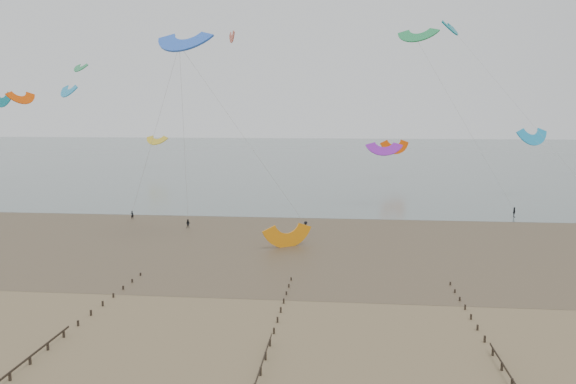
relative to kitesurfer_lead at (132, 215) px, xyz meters
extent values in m
plane|color=brown|center=(28.13, -45.92, -0.77)|extent=(500.00, 500.00, 0.00)
plane|color=#475654|center=(28.13, 154.08, -0.74)|extent=(500.00, 500.00, 0.00)
plane|color=#473A28|center=(28.13, -10.92, -0.75)|extent=(500.00, 500.00, 0.00)
ellipsoid|color=slate|center=(10.13, -23.92, -0.76)|extent=(23.60, 14.36, 0.01)
ellipsoid|color=slate|center=(40.13, -7.92, -0.76)|extent=(33.64, 18.32, 0.01)
ellipsoid|color=slate|center=(-11.87, -5.92, -0.76)|extent=(26.95, 14.22, 0.01)
cube|color=black|center=(14.13, -60.24, -0.45)|extent=(0.16, 0.16, 0.74)
cube|color=black|center=(14.13, -57.61, -0.46)|extent=(0.16, 0.16, 0.71)
cube|color=black|center=(14.13, -54.98, -0.48)|extent=(0.16, 0.16, 0.68)
cube|color=black|center=(14.13, -52.35, -0.49)|extent=(0.16, 0.16, 0.65)
cube|color=black|center=(14.13, -49.71, -0.51)|extent=(0.16, 0.16, 0.62)
cube|color=black|center=(14.13, -47.08, -0.52)|extent=(0.16, 0.16, 0.59)
cube|color=black|center=(14.13, -44.45, -0.54)|extent=(0.16, 0.16, 0.57)
cube|color=black|center=(14.13, -41.82, -0.55)|extent=(0.16, 0.16, 0.54)
cube|color=black|center=(14.13, -39.19, -0.56)|extent=(0.16, 0.16, 0.51)
cube|color=black|center=(14.13, -36.56, -0.58)|extent=(0.16, 0.16, 0.48)
cube|color=black|center=(14.13, -33.92, -0.59)|extent=(0.16, 0.16, 0.45)
cube|color=black|center=(32.13, -57.61, -0.46)|extent=(0.16, 0.16, 0.71)
cube|color=black|center=(32.13, -54.98, -0.48)|extent=(0.16, 0.16, 0.68)
cube|color=black|center=(32.13, -52.35, -0.49)|extent=(0.16, 0.16, 0.65)
cube|color=black|center=(32.13, -49.71, -0.51)|extent=(0.16, 0.16, 0.62)
cube|color=black|center=(32.13, -47.08, -0.52)|extent=(0.16, 0.16, 0.59)
cube|color=black|center=(32.13, -44.45, -0.54)|extent=(0.16, 0.16, 0.57)
cube|color=black|center=(32.13, -41.82, -0.55)|extent=(0.16, 0.16, 0.54)
cube|color=black|center=(32.13, -39.19, -0.56)|extent=(0.16, 0.16, 0.51)
cube|color=black|center=(32.13, -36.56, -0.58)|extent=(0.16, 0.16, 0.48)
cube|color=black|center=(32.13, -33.92, -0.59)|extent=(0.16, 0.16, 0.45)
cube|color=black|center=(50.13, -57.61, -0.46)|extent=(0.16, 0.16, 0.71)
cube|color=black|center=(50.13, -54.98, -0.48)|extent=(0.16, 0.16, 0.68)
cube|color=black|center=(50.13, -52.35, -0.49)|extent=(0.16, 0.16, 0.65)
cube|color=black|center=(50.13, -49.71, -0.51)|extent=(0.16, 0.16, 0.62)
cube|color=black|center=(50.13, -47.08, -0.52)|extent=(0.16, 0.16, 0.59)
cube|color=black|center=(50.13, -44.45, -0.54)|extent=(0.16, 0.16, 0.57)
cube|color=black|center=(50.13, -41.82, -0.55)|extent=(0.16, 0.16, 0.54)
cube|color=black|center=(50.13, -39.19, -0.56)|extent=(0.16, 0.16, 0.51)
cube|color=black|center=(50.13, -36.56, -0.58)|extent=(0.16, 0.16, 0.48)
cube|color=black|center=(50.13, -33.92, -0.59)|extent=(0.16, 0.16, 0.45)
imported|color=black|center=(0.00, 0.00, 0.00)|extent=(0.61, 0.45, 1.54)
imported|color=black|center=(32.01, -8.28, 0.17)|extent=(1.21, 1.40, 1.89)
imported|color=black|center=(69.28, 8.82, 0.18)|extent=(0.75, 1.19, 1.89)
imported|color=black|center=(12.25, -6.71, 0.00)|extent=(0.79, 0.64, 1.53)
camera|label=1|loc=(38.11, -96.35, 18.66)|focal=35.00mm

